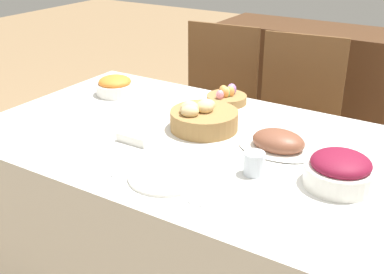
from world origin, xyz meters
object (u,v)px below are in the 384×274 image
at_px(ham_platter, 278,143).
at_px(fork, 130,166).
at_px(bread_basket, 203,118).
at_px(egg_basket, 226,97).
at_px(chair_far_left, 213,107).
at_px(butter_dish, 136,137).
at_px(knife, 206,190).
at_px(spoon, 215,193).
at_px(chair_far_center, 292,124).
at_px(carrot_bowl, 115,86).
at_px(sideboard, 309,93).
at_px(drinking_cup, 254,163).
at_px(dinner_plate, 166,177).
at_px(beet_salad_bowl, 340,170).

height_order(ham_platter, fork, ham_platter).
xyz_separation_m(bread_basket, egg_basket, (-0.06, 0.29, -0.01)).
relative_size(chair_far_left, butter_dish, 7.53).
xyz_separation_m(knife, spoon, (0.03, 0.00, 0.00)).
distance_m(chair_far_center, knife, 1.16).
height_order(ham_platter, knife, ham_platter).
bearing_deg(carrot_bowl, bread_basket, -13.49).
bearing_deg(ham_platter, sideboard, 104.41).
distance_m(chair_far_center, spoon, 1.16).
relative_size(spoon, butter_dish, 1.36).
height_order(chair_far_left, spoon, chair_far_left).
height_order(chair_far_center, sideboard, chair_far_center).
xyz_separation_m(chair_far_left, drinking_cup, (0.69, -0.96, 0.26)).
height_order(sideboard, fork, sideboard).
distance_m(bread_basket, carrot_bowl, 0.55).
bearing_deg(drinking_cup, dinner_plate, -142.39).
bearing_deg(egg_basket, bread_basket, -78.97).
distance_m(sideboard, beet_salad_bowl, 1.77).
relative_size(ham_platter, carrot_bowl, 1.65).
height_order(chair_far_center, bread_basket, chair_far_center).
xyz_separation_m(chair_far_left, butter_dish, (0.23, -0.96, 0.24)).
relative_size(chair_far_center, carrot_bowl, 5.50).
relative_size(carrot_bowl, spoon, 1.01).
height_order(egg_basket, knife, egg_basket).
bearing_deg(knife, fork, -177.50).
bearing_deg(beet_salad_bowl, egg_basket, 144.38).
bearing_deg(chair_far_left, ham_platter, -52.85).
height_order(chair_far_center, butter_dish, chair_far_center).
distance_m(carrot_bowl, fork, 0.71).
relative_size(dinner_plate, drinking_cup, 3.19).
xyz_separation_m(ham_platter, dinner_plate, (-0.21, -0.37, -0.02)).
bearing_deg(beet_salad_bowl, carrot_bowl, 165.85).
xyz_separation_m(chair_far_center, beet_salad_bowl, (0.47, -0.89, 0.28)).
bearing_deg(fork, chair_far_center, 85.55).
bearing_deg(spoon, drinking_cup, 72.54).
distance_m(ham_platter, spoon, 0.37).
bearing_deg(fork, spoon, 2.50).
height_order(chair_far_center, ham_platter, chair_far_center).
distance_m(ham_platter, beet_salad_bowl, 0.28).
distance_m(beet_salad_bowl, dinner_plate, 0.52).
xyz_separation_m(chair_far_center, ham_platter, (0.22, -0.76, 0.25)).
relative_size(egg_basket, carrot_bowl, 1.00).
bearing_deg(dinner_plate, chair_far_center, 90.25).
relative_size(bread_basket, knife, 1.50).
distance_m(sideboard, ham_platter, 1.57).
bearing_deg(drinking_cup, beet_salad_bowl, 16.14).
relative_size(sideboard, egg_basket, 6.80).
distance_m(chair_far_center, fork, 1.16).
xyz_separation_m(sideboard, egg_basket, (0.01, -1.18, 0.34)).
relative_size(ham_platter, butter_dish, 2.26).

